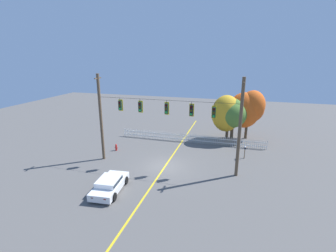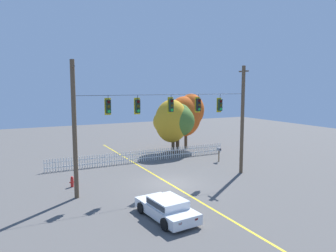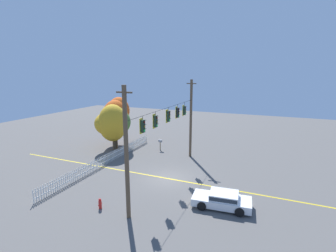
{
  "view_description": "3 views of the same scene",
  "coord_description": "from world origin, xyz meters",
  "px_view_note": "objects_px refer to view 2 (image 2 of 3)",
  "views": [
    {
      "loc": [
        6.35,
        -21.14,
        10.56
      ],
      "look_at": [
        0.5,
        -0.72,
        4.38
      ],
      "focal_mm": 26.26,
      "sensor_mm": 36.0,
      "label": 1
    },
    {
      "loc": [
        -10.49,
        -20.57,
        7.14
      ],
      "look_at": [
        -0.24,
        -0.27,
        4.36
      ],
      "focal_mm": 34.26,
      "sensor_mm": 36.0,
      "label": 2
    },
    {
      "loc": [
        -19.42,
        -8.23,
        9.54
      ],
      "look_at": [
        -0.36,
        -0.19,
        5.05
      ],
      "focal_mm": 26.25,
      "sensor_mm": 36.0,
      "label": 3
    }
  ],
  "objects_px": {
    "traffic_signal_southbound_primary": "(138,106)",
    "parked_car": "(167,207)",
    "autumn_maple_near_fence": "(171,121)",
    "autumn_oak_far_east": "(187,114)",
    "traffic_signal_northbound_primary": "(198,105)",
    "autumn_maple_mid": "(178,120)",
    "traffic_signal_eastbound_side": "(171,105)",
    "traffic_signal_northbound_secondary": "(220,105)",
    "traffic_signal_westbound_side": "(108,106)",
    "fire_hydrant": "(72,182)",
    "roadside_mailbox": "(219,150)"
  },
  "relations": [
    {
      "from": "traffic_signal_northbound_secondary",
      "to": "traffic_signal_eastbound_side",
      "type": "bearing_deg",
      "value": 179.99
    },
    {
      "from": "traffic_signal_westbound_side",
      "to": "traffic_signal_southbound_primary",
      "type": "xyz_separation_m",
      "value": [
        2.07,
        0.0,
        -0.03
      ]
    },
    {
      "from": "traffic_signal_southbound_primary",
      "to": "traffic_signal_eastbound_side",
      "type": "xyz_separation_m",
      "value": [
        2.59,
        0.0,
        -0.01
      ]
    },
    {
      "from": "traffic_signal_southbound_primary",
      "to": "parked_car",
      "type": "height_order",
      "value": "traffic_signal_southbound_primary"
    },
    {
      "from": "autumn_maple_mid",
      "to": "autumn_oak_far_east",
      "type": "distance_m",
      "value": 2.32
    },
    {
      "from": "traffic_signal_westbound_side",
      "to": "autumn_maple_near_fence",
      "type": "bearing_deg",
      "value": 45.2
    },
    {
      "from": "traffic_signal_southbound_primary",
      "to": "traffic_signal_northbound_secondary",
      "type": "xyz_separation_m",
      "value": [
        6.9,
        -0.0,
        -0.1
      ]
    },
    {
      "from": "traffic_signal_southbound_primary",
      "to": "parked_car",
      "type": "distance_m",
      "value": 7.65
    },
    {
      "from": "traffic_signal_eastbound_side",
      "to": "parked_car",
      "type": "relative_size",
      "value": 0.32
    },
    {
      "from": "autumn_oak_far_east",
      "to": "fire_hydrant",
      "type": "height_order",
      "value": "autumn_oak_far_east"
    },
    {
      "from": "traffic_signal_southbound_primary",
      "to": "autumn_oak_far_east",
      "type": "relative_size",
      "value": 0.21
    },
    {
      "from": "traffic_signal_eastbound_side",
      "to": "autumn_maple_near_fence",
      "type": "relative_size",
      "value": 0.23
    },
    {
      "from": "fire_hydrant",
      "to": "autumn_maple_mid",
      "type": "bearing_deg",
      "value": 29.15
    },
    {
      "from": "traffic_signal_southbound_primary",
      "to": "autumn_maple_near_fence",
      "type": "xyz_separation_m",
      "value": [
        7.59,
        9.73,
        -2.36
      ]
    },
    {
      "from": "autumn_maple_mid",
      "to": "traffic_signal_northbound_primary",
      "type": "bearing_deg",
      "value": -109.75
    },
    {
      "from": "roadside_mailbox",
      "to": "autumn_oak_far_east",
      "type": "bearing_deg",
      "value": 88.22
    },
    {
      "from": "traffic_signal_northbound_primary",
      "to": "autumn_oak_far_east",
      "type": "relative_size",
      "value": 0.22
    },
    {
      "from": "autumn_maple_mid",
      "to": "parked_car",
      "type": "relative_size",
      "value": 1.25
    },
    {
      "from": "traffic_signal_eastbound_side",
      "to": "traffic_signal_northbound_secondary",
      "type": "distance_m",
      "value": 4.31
    },
    {
      "from": "traffic_signal_southbound_primary",
      "to": "autumn_maple_near_fence",
      "type": "relative_size",
      "value": 0.23
    },
    {
      "from": "traffic_signal_westbound_side",
      "to": "traffic_signal_northbound_primary",
      "type": "height_order",
      "value": "same"
    },
    {
      "from": "traffic_signal_northbound_secondary",
      "to": "autumn_maple_near_fence",
      "type": "bearing_deg",
      "value": 85.97
    },
    {
      "from": "traffic_signal_northbound_secondary",
      "to": "autumn_oak_far_east",
      "type": "relative_size",
      "value": 0.22
    },
    {
      "from": "autumn_maple_mid",
      "to": "autumn_maple_near_fence",
      "type": "bearing_deg",
      "value": 154.62
    },
    {
      "from": "traffic_signal_westbound_side",
      "to": "parked_car",
      "type": "bearing_deg",
      "value": -74.62
    },
    {
      "from": "traffic_signal_southbound_primary",
      "to": "traffic_signal_westbound_side",
      "type": "bearing_deg",
      "value": -179.99
    },
    {
      "from": "traffic_signal_northbound_secondary",
      "to": "fire_hydrant",
      "type": "bearing_deg",
      "value": 167.42
    },
    {
      "from": "traffic_signal_northbound_secondary",
      "to": "parked_car",
      "type": "relative_size",
      "value": 0.33
    },
    {
      "from": "traffic_signal_northbound_primary",
      "to": "autumn_oak_far_east",
      "type": "height_order",
      "value": "traffic_signal_northbound_primary"
    },
    {
      "from": "traffic_signal_northbound_primary",
      "to": "parked_car",
      "type": "xyz_separation_m",
      "value": [
        -5.45,
        -5.56,
        -5.19
      ]
    },
    {
      "from": "traffic_signal_eastbound_side",
      "to": "autumn_maple_near_fence",
      "type": "distance_m",
      "value": 11.18
    },
    {
      "from": "traffic_signal_southbound_primary",
      "to": "traffic_signal_eastbound_side",
      "type": "distance_m",
      "value": 2.59
    },
    {
      "from": "fire_hydrant",
      "to": "roadside_mailbox",
      "type": "xyz_separation_m",
      "value": [
        14.08,
        1.72,
        0.72
      ]
    },
    {
      "from": "autumn_oak_far_east",
      "to": "roadside_mailbox",
      "type": "xyz_separation_m",
      "value": [
        -0.2,
        -6.53,
        -2.97
      ]
    },
    {
      "from": "autumn_maple_mid",
      "to": "parked_car",
      "type": "height_order",
      "value": "autumn_maple_mid"
    },
    {
      "from": "traffic_signal_westbound_side",
      "to": "autumn_oak_far_east",
      "type": "height_order",
      "value": "traffic_signal_westbound_side"
    },
    {
      "from": "autumn_maple_mid",
      "to": "fire_hydrant",
      "type": "distance_m",
      "value": 14.6
    },
    {
      "from": "autumn_oak_far_east",
      "to": "parked_car",
      "type": "height_order",
      "value": "autumn_oak_far_east"
    },
    {
      "from": "traffic_signal_northbound_secondary",
      "to": "fire_hydrant",
      "type": "distance_m",
      "value": 12.52
    },
    {
      "from": "traffic_signal_eastbound_side",
      "to": "traffic_signal_northbound_secondary",
      "type": "relative_size",
      "value": 0.95
    },
    {
      "from": "traffic_signal_eastbound_side",
      "to": "fire_hydrant",
      "type": "height_order",
      "value": "traffic_signal_eastbound_side"
    },
    {
      "from": "traffic_signal_northbound_secondary",
      "to": "autumn_maple_near_fence",
      "type": "xyz_separation_m",
      "value": [
        0.69,
        9.73,
        -2.26
      ]
    },
    {
      "from": "traffic_signal_westbound_side",
      "to": "autumn_maple_near_fence",
      "type": "height_order",
      "value": "traffic_signal_westbound_side"
    },
    {
      "from": "traffic_signal_eastbound_side",
      "to": "autumn_maple_mid",
      "type": "height_order",
      "value": "traffic_signal_eastbound_side"
    },
    {
      "from": "traffic_signal_northbound_primary",
      "to": "autumn_maple_mid",
      "type": "height_order",
      "value": "traffic_signal_northbound_primary"
    },
    {
      "from": "traffic_signal_northbound_primary",
      "to": "autumn_oak_far_east",
      "type": "xyz_separation_m",
      "value": [
        5.23,
        10.71,
        -1.73
      ]
    },
    {
      "from": "fire_hydrant",
      "to": "traffic_signal_westbound_side",
      "type": "bearing_deg",
      "value": -49.95
    },
    {
      "from": "traffic_signal_northbound_primary",
      "to": "autumn_maple_mid",
      "type": "xyz_separation_m",
      "value": [
        3.37,
        9.4,
        -2.16
      ]
    },
    {
      "from": "traffic_signal_eastbound_side",
      "to": "autumn_oak_far_east",
      "type": "height_order",
      "value": "traffic_signal_eastbound_side"
    },
    {
      "from": "autumn_oak_far_east",
      "to": "traffic_signal_southbound_primary",
      "type": "bearing_deg",
      "value": -133.45
    }
  ]
}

